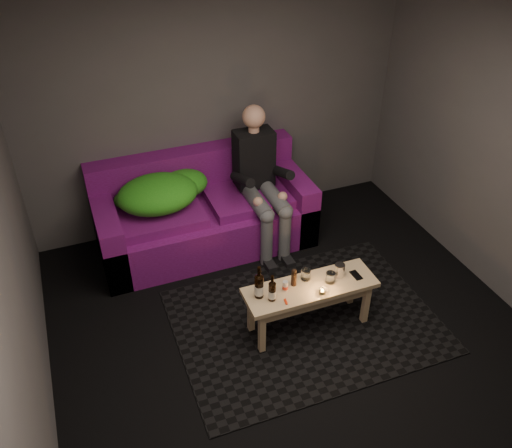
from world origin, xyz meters
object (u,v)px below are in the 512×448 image
(beer_bottle_b, at_px, (272,291))
(beer_bottle_a, at_px, (259,286))
(sofa, at_px, (203,214))
(steel_cup, at_px, (339,270))
(coffee_table, at_px, (310,293))
(person, at_px, (260,177))

(beer_bottle_b, bearing_deg, beer_bottle_a, 138.02)
(sofa, xyz_separation_m, beer_bottle_b, (0.11, -1.58, 0.22))
(beer_bottle_a, bearing_deg, beer_bottle_b, -41.98)
(sofa, xyz_separation_m, steel_cup, (0.76, -1.51, 0.19))
(sofa, xyz_separation_m, beer_bottle_a, (0.03, -1.50, 0.24))
(beer_bottle_a, distance_m, steel_cup, 0.73)
(beer_bottle_a, bearing_deg, sofa, 91.13)
(sofa, height_order, beer_bottle_b, sofa)
(steel_cup, bearing_deg, coffee_table, -174.29)
(beer_bottle_a, xyz_separation_m, steel_cup, (0.73, -0.01, -0.05))
(steel_cup, bearing_deg, beer_bottle_b, -174.32)
(person, xyz_separation_m, beer_bottle_a, (-0.54, -1.32, -0.17))
(coffee_table, height_order, beer_bottle_b, beer_bottle_b)
(beer_bottle_b, height_order, steel_cup, beer_bottle_b)
(beer_bottle_a, distance_m, beer_bottle_b, 0.11)
(coffee_table, distance_m, steel_cup, 0.32)
(beer_bottle_a, bearing_deg, person, 67.87)
(beer_bottle_b, bearing_deg, sofa, 94.08)
(sofa, height_order, coffee_table, sofa)
(person, bearing_deg, coffee_table, -93.79)
(coffee_table, distance_m, beer_bottle_a, 0.49)
(sofa, distance_m, coffee_table, 1.61)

